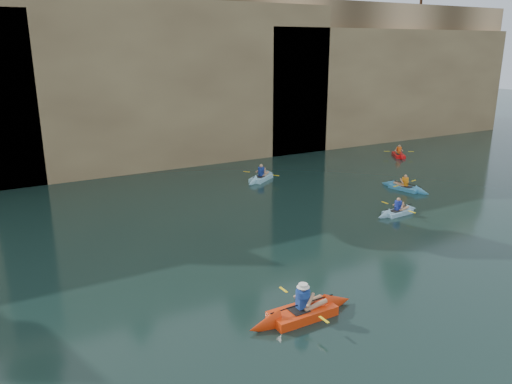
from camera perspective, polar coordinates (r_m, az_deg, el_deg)
ground at (r=16.69m, az=14.10°, el=-13.38°), size 160.00×160.00×0.00m
cliff at (r=41.61m, az=-15.46°, el=12.89°), size 70.00×16.00×12.00m
cliff_slab_center at (r=35.18m, az=-9.08°, el=12.23°), size 24.00×2.40×11.40m
cliff_slab_east at (r=46.21m, az=15.36°, el=11.85°), size 26.00×2.40×9.84m
sea_cave_center at (r=33.47m, az=-18.03°, el=4.33°), size 3.50×1.00×3.20m
sea_cave_east at (r=38.54m, az=2.78°, el=7.60°), size 5.00×1.00×4.50m
main_kayaker at (r=16.01m, az=5.31°, el=-13.50°), size 3.82×2.57×1.42m
kayaker_ltblue_near at (r=26.01m, az=15.88°, el=-2.19°), size 2.79×2.17×1.08m
kayaker_red_far at (r=39.64m, az=15.98°, el=4.13°), size 2.24×2.94×1.12m
kayaker_ltblue_mid at (r=31.36m, az=0.59°, el=1.65°), size 3.19×2.47×1.27m
kayaker_blue_east at (r=30.51m, az=16.62°, el=0.50°), size 2.23×3.28×1.14m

